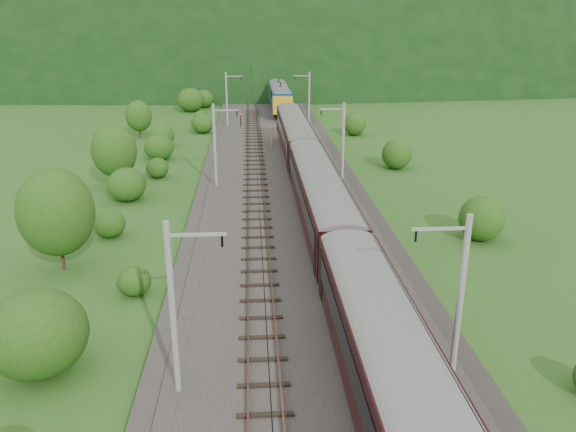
{
  "coord_description": "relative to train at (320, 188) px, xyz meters",
  "views": [
    {
      "loc": [
        -2.75,
        -21.21,
        15.97
      ],
      "look_at": [
        -0.22,
        16.3,
        2.6
      ],
      "focal_mm": 35.0,
      "sensor_mm": 36.0,
      "label": 1
    }
  ],
  "objects": [
    {
      "name": "catenary_left",
      "position": [
        -8.52,
        12.59,
        0.78
      ],
      "size": [
        2.54,
        192.28,
        8.0
      ],
      "color": "gray",
      "rests_on": "railbed"
    },
    {
      "name": "mountain_main",
      "position": [
        -2.4,
        240.59,
        -3.71
      ],
      "size": [
        504.0,
        360.0,
        244.0
      ],
      "primitive_type": "ellipsoid",
      "color": "black",
      "rests_on": "ground"
    },
    {
      "name": "catenary_right",
      "position": [
        3.72,
        12.59,
        0.78
      ],
      "size": [
        2.54,
        192.28,
        8.0
      ],
      "color": "gray",
      "rests_on": "railbed"
    },
    {
      "name": "vegetation_right",
      "position": [
        10.64,
        5.17,
        -2.32
      ],
      "size": [
        6.2,
        101.05,
        3.08
      ],
      "color": "#204D14",
      "rests_on": "ground"
    },
    {
      "name": "track_left",
      "position": [
        -4.8,
        -9.41,
        -3.34
      ],
      "size": [
        2.4,
        220.0,
        0.27
      ],
      "color": "brown",
      "rests_on": "railbed"
    },
    {
      "name": "railbed",
      "position": [
        -2.4,
        -9.41,
        -3.56
      ],
      "size": [
        14.0,
        220.0,
        0.3
      ],
      "primitive_type": "cube",
      "color": "#38332D",
      "rests_on": "ground"
    },
    {
      "name": "ground",
      "position": [
        -2.4,
        -19.41,
        -3.71
      ],
      "size": [
        600.0,
        600.0,
        0.0
      ],
      "primitive_type": "plane",
      "color": "#2A581B",
      "rests_on": "ground"
    },
    {
      "name": "hazard_post_far",
      "position": [
        -1.69,
        36.13,
        -2.64
      ],
      "size": [
        0.17,
        0.17,
        1.55
      ],
      "primitive_type": "cylinder",
      "color": "red",
      "rests_on": "railbed"
    },
    {
      "name": "vegetation_left",
      "position": [
        -16.83,
        -0.25,
        -1.21
      ],
      "size": [
        12.27,
        149.0,
        6.98
      ],
      "color": "#204D14",
      "rests_on": "ground"
    },
    {
      "name": "signal",
      "position": [
        -6.59,
        43.75,
        -2.2
      ],
      "size": [
        0.23,
        0.23,
        2.07
      ],
      "color": "black",
      "rests_on": "railbed"
    },
    {
      "name": "track_right",
      "position": [
        0.0,
        -9.41,
        -3.34
      ],
      "size": [
        2.4,
        220.0,
        0.27
      ],
      "color": "brown",
      "rests_on": "railbed"
    },
    {
      "name": "overhead_wires",
      "position": [
        -2.4,
        -9.41,
        3.39
      ],
      "size": [
        4.83,
        198.0,
        0.03
      ],
      "color": "black",
      "rests_on": "ground"
    },
    {
      "name": "hazard_post_near",
      "position": [
        -2.48,
        29.86,
        -2.65
      ],
      "size": [
        0.16,
        0.16,
        1.53
      ],
      "primitive_type": "cylinder",
      "color": "red",
      "rests_on": "railbed"
    },
    {
      "name": "mountain_ridge",
      "position": [
        -122.4,
        280.59,
        -3.71
      ],
      "size": [
        336.0,
        280.0,
        132.0
      ],
      "primitive_type": "ellipsoid",
      "color": "black",
      "rests_on": "ground"
    },
    {
      "name": "train",
      "position": [
        0.0,
        0.0,
        0.0
      ],
      "size": [
        3.16,
        126.47,
        5.51
      ],
      "color": "black",
      "rests_on": "ground"
    }
  ]
}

